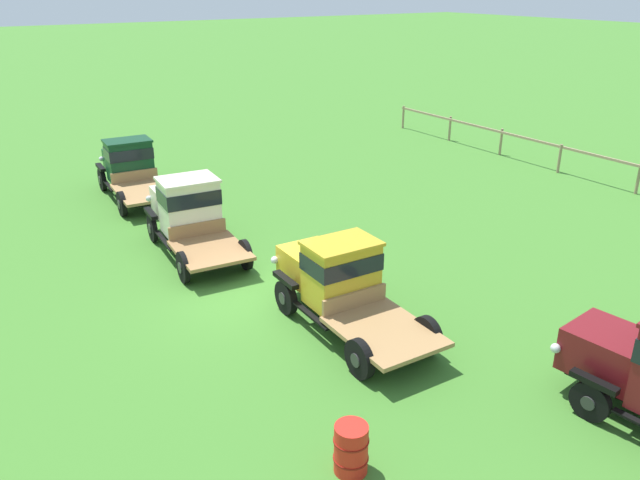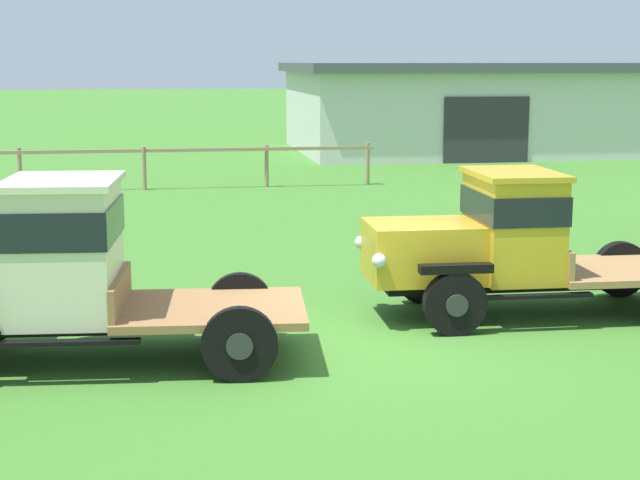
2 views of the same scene
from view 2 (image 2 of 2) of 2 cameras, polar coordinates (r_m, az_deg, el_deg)
name	(u,v)px [view 2 (image 2 of 2)]	position (r m, az deg, el deg)	size (l,w,h in m)	color
ground_plane	(360,347)	(12.88, 2.36, -6.24)	(240.00, 240.00, 0.00)	#3D7528
farm_shed	(509,106)	(41.88, 10.96, 7.65)	(18.12, 10.60, 3.60)	silver
paddock_fence	(77,159)	(28.92, -13.95, 4.58)	(17.39, 0.41, 1.25)	#997F60
vintage_truck_second_in_line	(44,268)	(12.40, -15.77, -1.57)	(5.49, 2.35, 2.29)	black
vintage_truck_midrow_center	(502,242)	(14.43, 10.55, -0.13)	(5.19, 2.15, 2.13)	black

